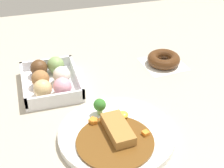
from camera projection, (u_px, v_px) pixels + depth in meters
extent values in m
plane|color=#B2A893|center=(120.00, 118.00, 0.89)|extent=(1.60, 1.60, 0.00)
cylinder|color=white|center=(116.00, 134.00, 0.83)|extent=(0.29, 0.29, 0.02)
cylinder|color=brown|center=(115.00, 142.00, 0.79)|extent=(0.19, 0.19, 0.01)
cube|color=#A87538|center=(118.00, 129.00, 0.80)|extent=(0.12, 0.06, 0.02)
cylinder|color=white|center=(121.00, 118.00, 0.86)|extent=(0.06, 0.06, 0.00)
ellipsoid|color=yellow|center=(121.00, 115.00, 0.86)|extent=(0.03, 0.03, 0.02)
cylinder|color=#8CB766|center=(100.00, 111.00, 0.88)|extent=(0.01, 0.01, 0.02)
sphere|color=#387A2D|center=(100.00, 105.00, 0.86)|extent=(0.03, 0.03, 0.03)
cube|color=orange|center=(94.00, 122.00, 0.84)|extent=(0.02, 0.02, 0.02)
cube|color=orange|center=(93.00, 122.00, 0.84)|extent=(0.02, 0.02, 0.02)
cube|color=orange|center=(146.00, 134.00, 0.81)|extent=(0.02, 0.02, 0.01)
cube|color=white|center=(51.00, 85.00, 1.01)|extent=(0.21, 0.17, 0.01)
cube|color=white|center=(46.00, 63.00, 1.08)|extent=(0.01, 0.17, 0.03)
cube|color=white|center=(55.00, 99.00, 0.92)|extent=(0.01, 0.17, 0.03)
cube|color=white|center=(24.00, 84.00, 0.98)|extent=(0.21, 0.01, 0.03)
cube|color=white|center=(77.00, 76.00, 1.02)|extent=(0.21, 0.01, 0.03)
sphere|color=brown|center=(39.00, 68.00, 1.03)|extent=(0.05, 0.05, 0.05)
sphere|color=#9E6B3D|center=(40.00, 79.00, 0.98)|extent=(0.05, 0.05, 0.05)
sphere|color=#DBB77A|center=(43.00, 89.00, 0.94)|extent=(0.05, 0.05, 0.05)
sphere|color=#84A860|center=(56.00, 65.00, 1.05)|extent=(0.05, 0.05, 0.05)
sphere|color=silver|center=(62.00, 75.00, 1.00)|extent=(0.05, 0.05, 0.05)
sphere|color=pink|center=(62.00, 87.00, 0.95)|extent=(0.05, 0.05, 0.05)
cube|color=white|center=(163.00, 64.00, 1.13)|extent=(0.14, 0.14, 0.00)
torus|color=#4C2B14|center=(164.00, 59.00, 1.12)|extent=(0.11, 0.11, 0.03)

